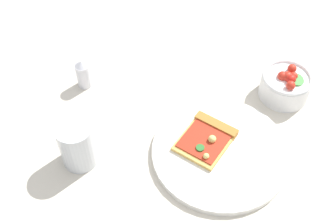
{
  "coord_description": "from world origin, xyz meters",
  "views": [
    {
      "loc": [
        -0.14,
        -0.53,
        0.74
      ],
      "look_at": [
        -0.09,
        0.06,
        0.03
      ],
      "focal_mm": 47.43,
      "sensor_mm": 36.0,
      "label": 1
    }
  ],
  "objects_px": {
    "plate": "(220,152)",
    "soda_glass": "(78,145)",
    "pepper_shaker": "(83,74)",
    "pizza_slice_main": "(207,138)",
    "salad_bowl": "(286,85)"
  },
  "relations": [
    {
      "from": "pizza_slice_main",
      "to": "pepper_shaker",
      "type": "height_order",
      "value": "pepper_shaker"
    },
    {
      "from": "pizza_slice_main",
      "to": "salad_bowl",
      "type": "relative_size",
      "value": 1.31
    },
    {
      "from": "salad_bowl",
      "to": "pepper_shaker",
      "type": "xyz_separation_m",
      "value": [
        -0.45,
        0.07,
        0.0
      ]
    },
    {
      "from": "plate",
      "to": "pepper_shaker",
      "type": "relative_size",
      "value": 3.8
    },
    {
      "from": "salad_bowl",
      "to": "plate",
      "type": "bearing_deg",
      "value": -138.33
    },
    {
      "from": "salad_bowl",
      "to": "soda_glass",
      "type": "relative_size",
      "value": 1.09
    },
    {
      "from": "pizza_slice_main",
      "to": "soda_glass",
      "type": "xyz_separation_m",
      "value": [
        -0.26,
        -0.02,
        0.03
      ]
    },
    {
      "from": "plate",
      "to": "soda_glass",
      "type": "distance_m",
      "value": 0.28
    },
    {
      "from": "plate",
      "to": "soda_glass",
      "type": "bearing_deg",
      "value": 177.32
    },
    {
      "from": "salad_bowl",
      "to": "soda_glass",
      "type": "xyz_separation_m",
      "value": [
        -0.45,
        -0.14,
        0.01
      ]
    },
    {
      "from": "soda_glass",
      "to": "pepper_shaker",
      "type": "relative_size",
      "value": 1.39
    },
    {
      "from": "pizza_slice_main",
      "to": "pepper_shaker",
      "type": "relative_size",
      "value": 2.0
    },
    {
      "from": "pepper_shaker",
      "to": "pizza_slice_main",
      "type": "bearing_deg",
      "value": -36.85
    },
    {
      "from": "pepper_shaker",
      "to": "soda_glass",
      "type": "bearing_deg",
      "value": -90.49
    },
    {
      "from": "pizza_slice_main",
      "to": "salad_bowl",
      "type": "height_order",
      "value": "salad_bowl"
    }
  ]
}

